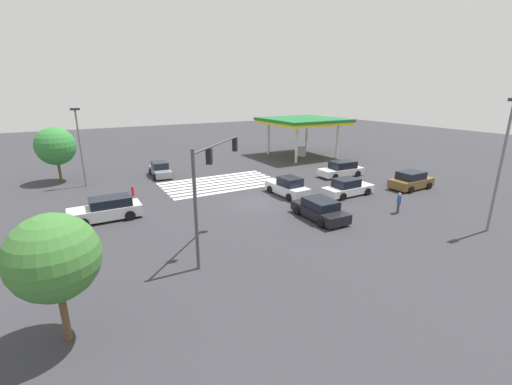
# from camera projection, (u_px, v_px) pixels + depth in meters

# --- Properties ---
(ground_plane) EXTENTS (134.63, 134.63, 0.00)m
(ground_plane) POSITION_uv_depth(u_px,v_px,m) (256.00, 203.00, 28.18)
(ground_plane) COLOR #333338
(crosswalk_markings) EXTENTS (11.36, 6.30, 0.01)m
(crosswalk_markings) POSITION_uv_depth(u_px,v_px,m) (221.00, 183.00, 34.09)
(crosswalk_markings) COLOR silver
(crosswalk_markings) RESTS_ON ground_plane
(traffic_signal_mast) EXTENTS (4.67, 4.67, 6.31)m
(traffic_signal_mast) POSITION_uv_depth(u_px,v_px,m) (210.00, 175.00, 18.40)
(traffic_signal_mast) COLOR #47474C
(traffic_signal_mast) RESTS_ON ground_plane
(car_0) EXTENTS (2.19, 4.60, 1.70)m
(car_0) POSITION_uv_depth(u_px,v_px,m) (288.00, 187.00, 30.02)
(car_0) COLOR silver
(car_0) RESTS_ON ground_plane
(car_1) EXTENTS (2.27, 4.63, 1.45)m
(car_1) POSITION_uv_depth(u_px,v_px,m) (320.00, 209.00, 24.64)
(car_1) COLOR black
(car_1) RESTS_ON ground_plane
(car_2) EXTENTS (4.88, 2.18, 1.63)m
(car_2) POSITION_uv_depth(u_px,v_px,m) (107.00, 209.00, 24.41)
(car_2) COLOR silver
(car_2) RESTS_ON ground_plane
(car_3) EXTENTS (4.97, 2.37, 1.62)m
(car_3) POSITION_uv_depth(u_px,v_px,m) (341.00, 169.00, 36.68)
(car_3) COLOR silver
(car_3) RESTS_ON ground_plane
(car_4) EXTENTS (2.17, 4.51, 1.53)m
(car_4) POSITION_uv_depth(u_px,v_px,m) (160.00, 170.00, 36.73)
(car_4) COLOR gray
(car_4) RESTS_ON ground_plane
(car_5) EXTENTS (4.74, 2.09, 1.53)m
(car_5) POSITION_uv_depth(u_px,v_px,m) (348.00, 188.00, 30.08)
(car_5) COLOR silver
(car_5) RESTS_ON ground_plane
(car_6) EXTENTS (4.30, 2.28, 1.65)m
(car_6) POSITION_uv_depth(u_px,v_px,m) (411.00, 181.00, 32.08)
(car_6) COLOR brown
(car_6) RESTS_ON ground_plane
(gas_station_canopy) EXTENTS (9.87, 9.87, 5.21)m
(gas_station_canopy) POSITION_uv_depth(u_px,v_px,m) (303.00, 122.00, 46.58)
(gas_station_canopy) COLOR yellow
(gas_station_canopy) RESTS_ON ground_plane
(pedestrian) EXTENTS (0.40, 0.42, 1.59)m
(pedestrian) POSITION_uv_depth(u_px,v_px,m) (399.00, 202.00, 25.69)
(pedestrian) COLOR #38383D
(pedestrian) RESTS_ON ground_plane
(street_light_pole_a) EXTENTS (0.80, 0.36, 8.51)m
(street_light_pole_a) POSITION_uv_depth(u_px,v_px,m) (503.00, 155.00, 21.23)
(street_light_pole_a) COLOR slate
(street_light_pole_a) RESTS_ON ground_plane
(street_light_pole_b) EXTENTS (0.80, 0.36, 7.36)m
(street_light_pole_b) POSITION_uv_depth(u_px,v_px,m) (79.00, 140.00, 31.73)
(street_light_pole_b) COLOR slate
(street_light_pole_b) RESTS_ON ground_plane
(tree_corner_a) EXTENTS (3.74, 3.74, 5.50)m
(tree_corner_a) POSITION_uv_depth(u_px,v_px,m) (55.00, 146.00, 33.66)
(tree_corner_a) COLOR brown
(tree_corner_a) RESTS_ON ground_plane
(tree_corner_b) EXTENTS (3.13, 3.13, 4.98)m
(tree_corner_b) POSITION_uv_depth(u_px,v_px,m) (54.00, 258.00, 11.85)
(tree_corner_b) COLOR brown
(tree_corner_b) RESTS_ON ground_plane
(fire_hydrant) EXTENTS (0.22, 0.22, 0.86)m
(fire_hydrant) POSITION_uv_depth(u_px,v_px,m) (133.00, 191.00, 30.01)
(fire_hydrant) COLOR red
(fire_hydrant) RESTS_ON ground_plane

